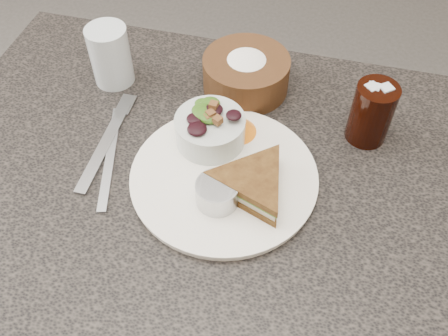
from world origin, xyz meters
The scene contains 11 objects.
dining_table centered at (0.00, 0.00, 0.38)m, with size 1.00×0.70×0.75m, color black.
dinner_plate centered at (0.02, -0.01, 0.76)m, with size 0.30×0.30×0.01m, color white.
sandwich centered at (0.07, -0.03, 0.78)m, with size 0.15×0.15×0.04m, color brown, non-canonical shape.
salad_bowl centered at (-0.02, 0.06, 0.80)m, with size 0.12×0.12×0.07m, color silver, non-canonical shape.
dressing_ramekin centered at (0.03, -0.06, 0.78)m, with size 0.07×0.07×0.04m, color #A9AAAC.
orange_wedge centered at (0.02, 0.09, 0.78)m, with size 0.07×0.07×0.03m, color orange.
fork centered at (-0.20, 0.01, 0.75)m, with size 0.02×0.21×0.01m, color gray.
knife centered at (-0.18, -0.01, 0.75)m, with size 0.01×0.23×0.00m, color #A8ADB3.
bread_basket centered at (0.01, 0.22, 0.80)m, with size 0.16×0.16×0.09m, color brown, non-canonical shape.
cola_glass centered at (0.24, 0.15, 0.81)m, with size 0.07×0.07×0.12m, color black, non-canonical shape.
water_glass centered at (-0.25, 0.18, 0.81)m, with size 0.08×0.08×0.12m, color silver.
Camera 1 is at (0.15, -0.50, 1.40)m, focal length 40.00 mm.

